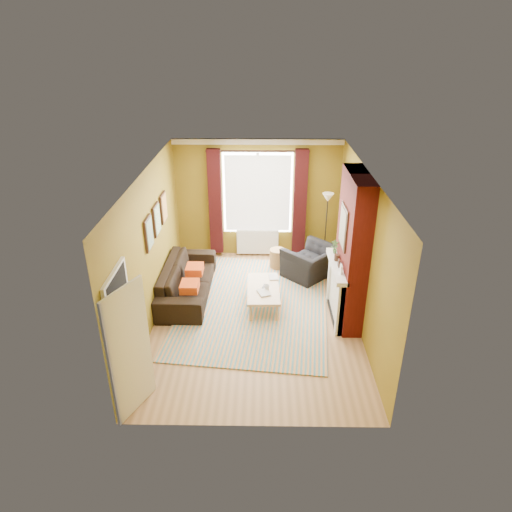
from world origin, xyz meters
name	(u,v)px	position (x,y,z in m)	size (l,w,h in m)	color
ground	(256,315)	(0.00, 0.00, 0.00)	(5.50, 5.50, 0.00)	olive
room_walls	(291,244)	(0.64, 0.28, 1.39)	(3.82, 5.54, 2.83)	olive
striped_rug	(254,304)	(-0.04, 0.37, 0.01)	(3.27, 4.24, 0.02)	teal
sofa	(187,280)	(-1.42, 0.77, 0.34)	(2.35, 0.92, 0.69)	black
armchair	(311,262)	(1.18, 1.59, 0.35)	(1.07, 0.93, 0.69)	black
coffee_table	(263,290)	(0.14, 0.35, 0.37)	(0.65, 1.25, 0.41)	tan
wicker_stool	(277,259)	(0.47, 2.00, 0.23)	(0.41, 0.41, 0.45)	olive
floor_lamp	(327,209)	(1.55, 2.17, 1.37)	(0.32, 0.32, 1.74)	black
book_a	(259,294)	(0.06, 0.10, 0.42)	(0.21, 0.28, 0.03)	#999999
book_b	(269,277)	(0.26, 0.76, 0.42)	(0.19, 0.25, 0.02)	#999999
mug	(267,287)	(0.21, 0.28, 0.46)	(0.10, 0.10, 0.10)	#999999
tv_remote	(264,286)	(0.16, 0.38, 0.42)	(0.10, 0.17, 0.02)	#27272A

